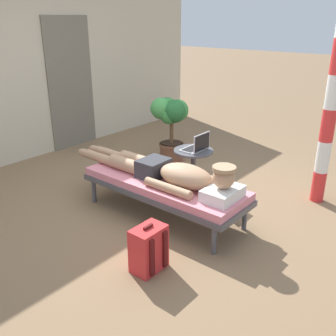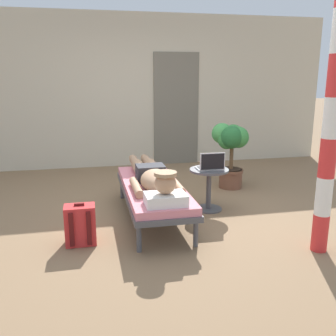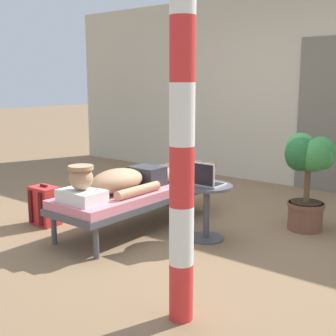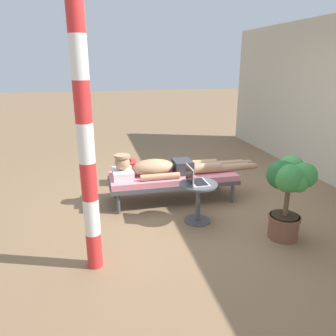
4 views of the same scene
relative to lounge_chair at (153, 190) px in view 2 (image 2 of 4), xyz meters
The scene contains 10 objects.
ground_plane 0.45m from the lounge_chair, 43.17° to the left, with size 40.00×40.00×0.00m, color #846647.
house_wall_back 3.01m from the lounge_chair, 90.00° to the left, with size 7.60×0.20×2.70m, color beige.
house_door_panel 2.96m from the lounge_chair, 71.20° to the left, with size 0.84×0.03×2.04m, color #6D6759.
lounge_chair is the anchor object (origin of this frame).
person_reclining 0.18m from the lounge_chair, 90.00° to the right, with size 0.53×2.17×0.33m.
side_table 0.75m from the lounge_chair, 11.52° to the left, with size 0.48×0.48×0.52m.
laptop 0.77m from the lounge_chair, ahead, with size 0.31×0.24×0.23m.
backpack 0.98m from the lounge_chair, 147.77° to the right, with size 0.30×0.26×0.42m.
potted_plant 1.71m from the lounge_chair, 36.95° to the left, with size 0.51×0.56×0.96m.
porch_post 2.05m from the lounge_chair, 39.26° to the right, with size 0.15×0.15×2.55m.
Camera 2 is at (-0.93, -4.34, 1.65)m, focal length 40.53 mm.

